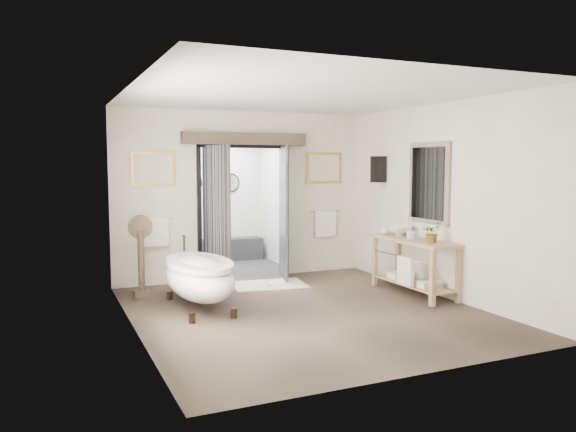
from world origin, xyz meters
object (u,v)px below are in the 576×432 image
at_px(rug, 269,285).
at_px(clawfoot_tub, 199,276).
at_px(vanity, 413,261).
at_px(basin, 399,231).

bearing_deg(rug, clawfoot_tub, -145.16).
xyz_separation_m(vanity, rug, (-1.79, 1.48, -0.50)).
distance_m(rug, basin, 2.29).
distance_m(vanity, basin, 0.62).
relative_size(clawfoot_tub, rug, 1.56).
xyz_separation_m(vanity, basin, (0.03, 0.45, 0.42)).
height_order(clawfoot_tub, rug, clawfoot_tub).
height_order(vanity, basin, basin).
height_order(vanity, rug, vanity).
distance_m(vanity, rug, 2.38).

